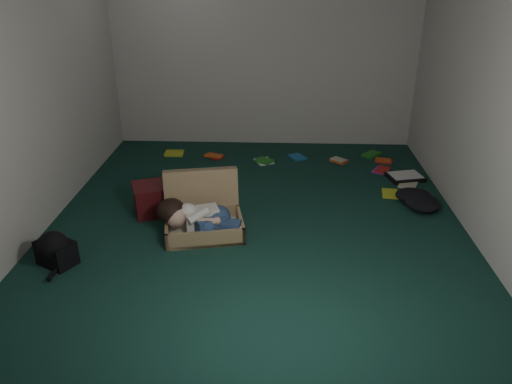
{
  "coord_description": "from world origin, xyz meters",
  "views": [
    {
      "loc": [
        0.19,
        -4.4,
        2.33
      ],
      "look_at": [
        0.0,
        -0.15,
        0.35
      ],
      "focal_mm": 35.0,
      "sensor_mm": 36.0,
      "label": 1
    }
  ],
  "objects": [
    {
      "name": "wall_left",
      "position": [
        -2.0,
        0.0,
        1.3
      ],
      "size": [
        0.0,
        4.5,
        4.5
      ],
      "primitive_type": "plane",
      "rotation": [
        1.57,
        0.0,
        1.57
      ],
      "color": "silver",
      "rests_on": "ground"
    },
    {
      "name": "book_scatter",
      "position": [
        0.73,
        1.43,
        0.01
      ],
      "size": [
        3.08,
        1.42,
        0.02
      ],
      "color": "#C4D124",
      "rests_on": "floor"
    },
    {
      "name": "wall_back",
      "position": [
        0.0,
        2.25,
        1.3
      ],
      "size": [
        4.5,
        0.0,
        4.5
      ],
      "primitive_type": "plane",
      "rotation": [
        1.57,
        0.0,
        0.0
      ],
      "color": "silver",
      "rests_on": "ground"
    },
    {
      "name": "clothing_pile",
      "position": [
        1.68,
        0.4,
        0.08
      ],
      "size": [
        0.59,
        0.54,
        0.15
      ],
      "primitive_type": null,
      "rotation": [
        0.0,
        0.0,
        -0.4
      ],
      "color": "black",
      "rests_on": "floor"
    },
    {
      "name": "wall_right",
      "position": [
        2.0,
        0.0,
        1.3
      ],
      "size": [
        0.0,
        4.5,
        4.5
      ],
      "primitive_type": "plane",
      "rotation": [
        1.57,
        0.0,
        -1.57
      ],
      "color": "silver",
      "rests_on": "ground"
    },
    {
      "name": "backpack",
      "position": [
        -1.65,
        -0.9,
        0.12
      ],
      "size": [
        0.49,
        0.46,
        0.23
      ],
      "primitive_type": null,
      "rotation": [
        0.0,
        0.0,
        -0.51
      ],
      "color": "black",
      "rests_on": "floor"
    },
    {
      "name": "paper_tray",
      "position": [
        1.7,
        1.04,
        0.03
      ],
      "size": [
        0.45,
        0.38,
        0.05
      ],
      "rotation": [
        0.0,
        0.0,
        0.24
      ],
      "color": "black",
      "rests_on": "floor"
    },
    {
      "name": "suitcase",
      "position": [
        -0.5,
        -0.22,
        0.16
      ],
      "size": [
        0.83,
        0.82,
        0.52
      ],
      "rotation": [
        0.0,
        0.0,
        0.2
      ],
      "color": "#987C54",
      "rests_on": "floor"
    },
    {
      "name": "floor",
      "position": [
        0.0,
        0.0,
        0.0
      ],
      "size": [
        4.5,
        4.5,
        0.0
      ],
      "primitive_type": "plane",
      "color": "#113229",
      "rests_on": "ground"
    },
    {
      "name": "person",
      "position": [
        -0.52,
        -0.4,
        0.2
      ],
      "size": [
        0.79,
        0.39,
        0.32
      ],
      "rotation": [
        0.0,
        0.0,
        0.2
      ],
      "color": "silver",
      "rests_on": "suitcase"
    },
    {
      "name": "maroon_bin",
      "position": [
        -1.01,
        0.07,
        0.16
      ],
      "size": [
        0.54,
        0.49,
        0.31
      ],
      "rotation": [
        0.0,
        0.0,
        0.37
      ],
      "color": "#490F13",
      "rests_on": "floor"
    },
    {
      "name": "wall_front",
      "position": [
        0.0,
        -2.25,
        1.3
      ],
      "size": [
        4.5,
        0.0,
        4.5
      ],
      "primitive_type": "plane",
      "rotation": [
        -1.57,
        0.0,
        0.0
      ],
      "color": "silver",
      "rests_on": "ground"
    }
  ]
}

